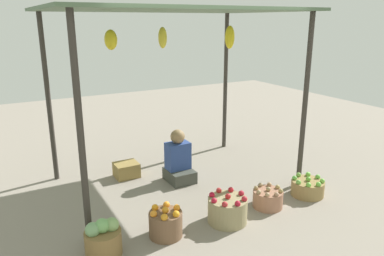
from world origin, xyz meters
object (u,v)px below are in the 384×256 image
basket_red_apples (228,209)px  basket_green_apples (308,187)px  basket_cabbages (103,239)px  basket_potatoes (268,198)px  vendor_person (179,161)px  basket_oranges (166,223)px  wooden_crate_near_vendor (126,170)px

basket_red_apples → basket_green_apples: (1.35, 0.05, -0.05)m
basket_green_apples → basket_red_apples: bearing=-178.1°
basket_cabbages → basket_potatoes: 2.11m
basket_cabbages → vendor_person: bearing=39.8°
basket_cabbages → basket_oranges: 0.70m
basket_cabbages → basket_red_apples: size_ratio=0.86×
vendor_person → basket_red_apples: size_ratio=1.68×
vendor_person → basket_potatoes: 1.43m
basket_cabbages → basket_oranges: (0.70, 0.00, -0.02)m
basket_oranges → basket_red_apples: size_ratio=0.80×
vendor_person → basket_green_apples: vendor_person is taller
vendor_person → wooden_crate_near_vendor: size_ratio=2.25×
vendor_person → basket_potatoes: bearing=-64.2°
basket_cabbages → basket_green_apples: size_ratio=0.91×
vendor_person → basket_red_apples: (-0.04, -1.33, -0.14)m
vendor_person → wooden_crate_near_vendor: vendor_person is taller
basket_red_apples → basket_green_apples: bearing=1.9°
vendor_person → basket_red_apples: 1.34m
basket_oranges → basket_green_apples: (2.11, -0.04, -0.04)m
basket_red_apples → basket_potatoes: size_ratio=1.22×
basket_red_apples → wooden_crate_near_vendor: basket_red_apples is taller
basket_red_apples → basket_potatoes: bearing=4.6°
basket_oranges → basket_green_apples: basket_oranges is taller
basket_oranges → basket_red_apples: bearing=-6.3°
basket_cabbages → basket_potatoes: basket_cabbages is taller
vendor_person → basket_potatoes: (0.62, -1.28, -0.18)m
basket_cabbages → wooden_crate_near_vendor: 1.95m
basket_oranges → basket_red_apples: (0.76, -0.08, 0.00)m
basket_cabbages → basket_red_apples: (1.46, -0.08, -0.02)m
basket_cabbages → basket_green_apples: 2.80m
vendor_person → basket_oranges: 1.49m
basket_cabbages → wooden_crate_near_vendor: basket_cabbages is taller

